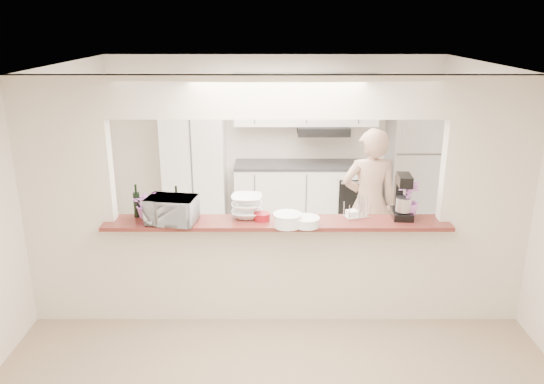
{
  "coord_description": "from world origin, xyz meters",
  "views": [
    {
      "loc": [
        -0.05,
        -4.92,
        2.98
      ],
      "look_at": [
        -0.05,
        0.3,
        1.28
      ],
      "focal_mm": 35.0,
      "sensor_mm": 36.0,
      "label": 1
    }
  ],
  "objects_px": {
    "refrigerator": "(413,170)",
    "stand_mixer": "(402,198)",
    "person": "(369,204)",
    "toaster_oven": "(172,210)"
  },
  "relations": [
    {
      "from": "refrigerator",
      "to": "stand_mixer",
      "type": "relative_size",
      "value": 3.81
    },
    {
      "from": "person",
      "to": "stand_mixer",
      "type": "bearing_deg",
      "value": 95.37
    },
    {
      "from": "toaster_oven",
      "to": "stand_mixer",
      "type": "xyz_separation_m",
      "value": [
        2.27,
        0.17,
        0.07
      ]
    },
    {
      "from": "person",
      "to": "refrigerator",
      "type": "bearing_deg",
      "value": -123.78
    },
    {
      "from": "refrigerator",
      "to": "stand_mixer",
      "type": "distance_m",
      "value": 2.74
    },
    {
      "from": "refrigerator",
      "to": "person",
      "type": "height_order",
      "value": "person"
    },
    {
      "from": "stand_mixer",
      "to": "toaster_oven",
      "type": "bearing_deg",
      "value": -175.85
    },
    {
      "from": "person",
      "to": "toaster_oven",
      "type": "bearing_deg",
      "value": 23.08
    },
    {
      "from": "stand_mixer",
      "to": "person",
      "type": "distance_m",
      "value": 1.01
    },
    {
      "from": "toaster_oven",
      "to": "stand_mixer",
      "type": "bearing_deg",
      "value": 12.93
    }
  ]
}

